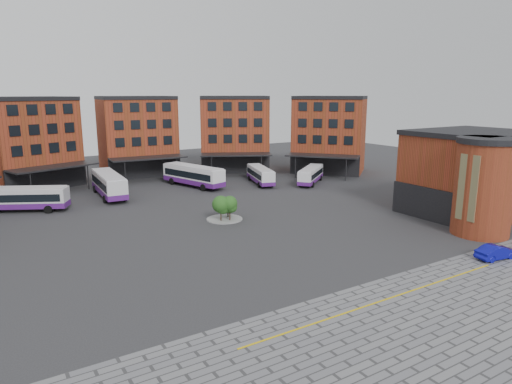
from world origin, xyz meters
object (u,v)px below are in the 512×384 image
bus_b (22,198)px  bus_d (193,175)px  bus_c (109,184)px  bus_e (260,175)px  bus_f (311,175)px  tree_island (226,206)px  blue_car (496,252)px

bus_b → bus_d: (25.63, 3.05, 0.14)m
bus_b → bus_c: size_ratio=0.90×
bus_e → bus_f: bearing=-13.9°
bus_d → bus_e: bus_d is taller
bus_c → bus_e: size_ratio=1.24×
tree_island → bus_f: bearing=28.5°
bus_f → bus_c: bearing=-142.6°
bus_c → bus_e: bearing=-5.1°
blue_car → bus_c: bearing=35.6°
tree_island → bus_d: size_ratio=0.35×
bus_d → bus_f: (18.10, -8.21, -0.38)m
tree_island → bus_f: size_ratio=0.48×
bus_f → bus_d: bearing=-152.9°
bus_e → bus_f: (7.40, -4.40, -0.02)m
tree_island → blue_car: (15.10, -25.06, -1.05)m
bus_c → bus_f: (31.87, -7.98, -0.40)m
bus_b → bus_f: bus_b is taller
bus_c → tree_island: bearing=-63.8°
bus_c → bus_d: size_ratio=1.00×
bus_e → blue_car: 42.05m
bus_e → blue_car: (-0.67, -42.03, -0.84)m
tree_island → bus_c: (-8.70, 20.56, 0.17)m
tree_island → bus_e: bearing=47.1°
bus_d → tree_island: bearing=-120.4°
bus_f → blue_car: 38.50m
tree_island → bus_b: size_ratio=0.39×
tree_island → blue_car: tree_island is taller
bus_d → bus_e: 11.37m
tree_island → bus_d: 21.40m
bus_b → bus_d: bus_d is taller
blue_car → bus_e: bearing=7.1°
tree_island → blue_car: bearing=-58.9°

